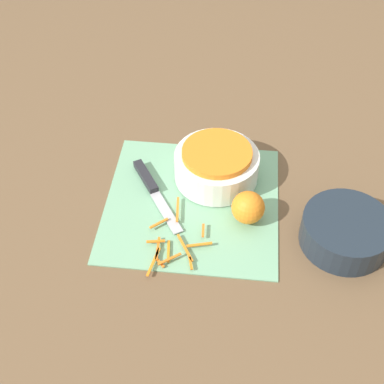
% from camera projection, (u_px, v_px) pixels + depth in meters
% --- Properties ---
extents(ground_plane, '(4.00, 4.00, 0.00)m').
position_uv_depth(ground_plane, '(192.00, 203.00, 1.17)').
color(ground_plane, brown).
extents(cutting_board, '(0.38, 0.38, 0.01)m').
position_uv_depth(cutting_board, '(192.00, 202.00, 1.17)').
color(cutting_board, '#75AD84').
rests_on(cutting_board, ground_plane).
extents(bowl_speckled, '(0.19, 0.19, 0.08)m').
position_uv_depth(bowl_speckled, '(217.00, 164.00, 1.19)').
color(bowl_speckled, silver).
rests_on(bowl_speckled, cutting_board).
extents(bowl_dark, '(0.18, 0.18, 0.06)m').
position_uv_depth(bowl_dark, '(346.00, 231.00, 1.08)').
color(bowl_dark, '#1E2833').
rests_on(bowl_dark, ground_plane).
extents(knife, '(0.20, 0.14, 0.02)m').
position_uv_depth(knife, '(150.00, 183.00, 1.20)').
color(knife, '#232328').
rests_on(knife, cutting_board).
extents(orange_left, '(0.07, 0.07, 0.07)m').
position_uv_depth(orange_left, '(248.00, 208.00, 1.11)').
color(orange_left, orange).
rests_on(orange_left, cutting_board).
extents(peel_pile, '(0.21, 0.13, 0.01)m').
position_uv_depth(peel_pile, '(173.00, 244.00, 1.08)').
color(peel_pile, orange).
rests_on(peel_pile, cutting_board).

